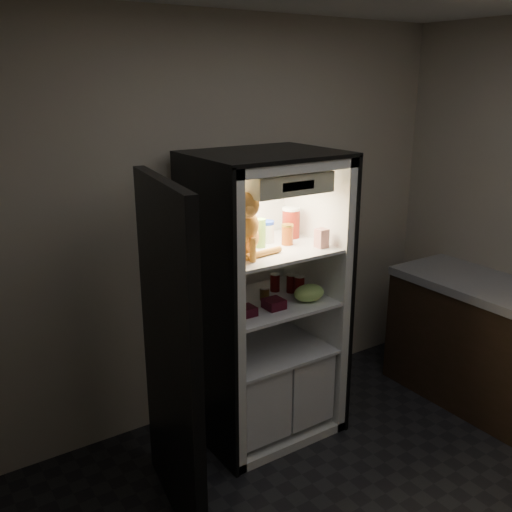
{
  "coord_description": "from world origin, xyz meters",
  "views": [
    {
      "loc": [
        -1.93,
        -1.46,
        2.29
      ],
      "look_at": [
        -0.09,
        1.32,
        1.25
      ],
      "focal_mm": 40.0,
      "sensor_mm": 36.0,
      "label": 1
    }
  ],
  "objects_px": {
    "pepper_jar": "(291,223)",
    "tabby_cat": "(242,229)",
    "parmesan_shaker": "(260,233)",
    "soda_can_c": "(299,285)",
    "grape_bag": "(309,293)",
    "berry_box_right": "(274,304)",
    "mayo_tub": "(266,232)",
    "berry_box_left": "(246,311)",
    "soda_can_b": "(291,283)",
    "cream_carton": "(322,238)",
    "condiment_jar": "(265,293)",
    "salsa_jar": "(287,234)",
    "soda_can_a": "(275,282)",
    "refrigerator": "(262,318)"
  },
  "relations": [
    {
      "from": "salsa_jar",
      "to": "refrigerator",
      "type": "bearing_deg",
      "value": 149.68
    },
    {
      "from": "cream_carton",
      "to": "soda_can_a",
      "type": "xyz_separation_m",
      "value": [
        -0.14,
        0.29,
        -0.35
      ]
    },
    {
      "from": "tabby_cat",
      "to": "mayo_tub",
      "type": "relative_size",
      "value": 3.18
    },
    {
      "from": "tabby_cat",
      "to": "grape_bag",
      "type": "relative_size",
      "value": 2.09
    },
    {
      "from": "tabby_cat",
      "to": "berry_box_right",
      "type": "distance_m",
      "value": 0.52
    },
    {
      "from": "soda_can_b",
      "to": "berry_box_right",
      "type": "xyz_separation_m",
      "value": [
        -0.26,
        -0.16,
        -0.03
      ]
    },
    {
      "from": "mayo_tub",
      "to": "berry_box_left",
      "type": "bearing_deg",
      "value": -142.77
    },
    {
      "from": "pepper_jar",
      "to": "tabby_cat",
      "type": "bearing_deg",
      "value": -160.77
    },
    {
      "from": "condiment_jar",
      "to": "berry_box_left",
      "type": "xyz_separation_m",
      "value": [
        -0.23,
        -0.14,
        -0.02
      ]
    },
    {
      "from": "salsa_jar",
      "to": "grape_bag",
      "type": "bearing_deg",
      "value": -61.78
    },
    {
      "from": "pepper_jar",
      "to": "berry_box_right",
      "type": "relative_size",
      "value": 1.71
    },
    {
      "from": "berry_box_left",
      "to": "salsa_jar",
      "type": "bearing_deg",
      "value": 16.46
    },
    {
      "from": "berry_box_left",
      "to": "berry_box_right",
      "type": "distance_m",
      "value": 0.2
    },
    {
      "from": "mayo_tub",
      "to": "parmesan_shaker",
      "type": "bearing_deg",
      "value": -143.62
    },
    {
      "from": "cream_carton",
      "to": "condiment_jar",
      "type": "relative_size",
      "value": 1.36
    },
    {
      "from": "soda_can_b",
      "to": "parmesan_shaker",
      "type": "bearing_deg",
      "value": 179.37
    },
    {
      "from": "salsa_jar",
      "to": "berry_box_left",
      "type": "distance_m",
      "value": 0.56
    },
    {
      "from": "parmesan_shaker",
      "to": "condiment_jar",
      "type": "height_order",
      "value": "parmesan_shaker"
    },
    {
      "from": "condiment_jar",
      "to": "grape_bag",
      "type": "distance_m",
      "value": 0.28
    },
    {
      "from": "cream_carton",
      "to": "soda_can_b",
      "type": "xyz_separation_m",
      "value": [
        -0.07,
        0.21,
        -0.35
      ]
    },
    {
      "from": "refrigerator",
      "to": "cream_carton",
      "type": "distance_m",
      "value": 0.67
    },
    {
      "from": "parmesan_shaker",
      "to": "soda_can_c",
      "type": "height_order",
      "value": "parmesan_shaker"
    },
    {
      "from": "salsa_jar",
      "to": "condiment_jar",
      "type": "distance_m",
      "value": 0.4
    },
    {
      "from": "pepper_jar",
      "to": "soda_can_b",
      "type": "xyz_separation_m",
      "value": [
        -0.05,
        -0.08,
        -0.39
      ]
    },
    {
      "from": "refrigerator",
      "to": "pepper_jar",
      "type": "height_order",
      "value": "refrigerator"
    },
    {
      "from": "salsa_jar",
      "to": "soda_can_c",
      "type": "relative_size",
      "value": 1.03
    },
    {
      "from": "pepper_jar",
      "to": "soda_can_c",
      "type": "distance_m",
      "value": 0.41
    },
    {
      "from": "berry_box_right",
      "to": "refrigerator",
      "type": "bearing_deg",
      "value": 77.59
    },
    {
      "from": "soda_can_b",
      "to": "tabby_cat",
      "type": "bearing_deg",
      "value": -168.32
    },
    {
      "from": "tabby_cat",
      "to": "soda_can_c",
      "type": "relative_size",
      "value": 3.46
    },
    {
      "from": "soda_can_c",
      "to": "soda_can_b",
      "type": "bearing_deg",
      "value": 102.45
    },
    {
      "from": "parmesan_shaker",
      "to": "soda_can_a",
      "type": "distance_m",
      "value": 0.42
    },
    {
      "from": "refrigerator",
      "to": "grape_bag",
      "type": "height_order",
      "value": "refrigerator"
    },
    {
      "from": "soda_can_b",
      "to": "grape_bag",
      "type": "height_order",
      "value": "soda_can_b"
    },
    {
      "from": "soda_can_b",
      "to": "berry_box_left",
      "type": "relative_size",
      "value": 1.14
    },
    {
      "from": "tabby_cat",
      "to": "soda_can_c",
      "type": "bearing_deg",
      "value": 21.54
    },
    {
      "from": "grape_bag",
      "to": "berry_box_left",
      "type": "xyz_separation_m",
      "value": [
        -0.46,
        0.03,
        -0.03
      ]
    },
    {
      "from": "parmesan_shaker",
      "to": "salsa_jar",
      "type": "relative_size",
      "value": 1.36
    },
    {
      "from": "grape_bag",
      "to": "berry_box_right",
      "type": "distance_m",
      "value": 0.26
    },
    {
      "from": "soda_can_b",
      "to": "berry_box_left",
      "type": "bearing_deg",
      "value": -160.88
    },
    {
      "from": "refrigerator",
      "to": "salsa_jar",
      "type": "height_order",
      "value": "refrigerator"
    },
    {
      "from": "tabby_cat",
      "to": "soda_can_c",
      "type": "distance_m",
      "value": 0.64
    },
    {
      "from": "soda_can_b",
      "to": "cream_carton",
      "type": "bearing_deg",
      "value": -72.67
    },
    {
      "from": "soda_can_a",
      "to": "soda_can_c",
      "type": "bearing_deg",
      "value": -56.93
    },
    {
      "from": "salsa_jar",
      "to": "soda_can_b",
      "type": "distance_m",
      "value": 0.37
    },
    {
      "from": "condiment_jar",
      "to": "tabby_cat",
      "type": "bearing_deg",
      "value": -160.48
    },
    {
      "from": "parmesan_shaker",
      "to": "soda_can_c",
      "type": "xyz_separation_m",
      "value": [
        0.26,
        -0.07,
        -0.38
      ]
    },
    {
      "from": "soda_can_b",
      "to": "berry_box_left",
      "type": "height_order",
      "value": "soda_can_b"
    },
    {
      "from": "soda_can_b",
      "to": "mayo_tub",
      "type": "bearing_deg",
      "value": 154.95
    },
    {
      "from": "grape_bag",
      "to": "berry_box_right",
      "type": "height_order",
      "value": "grape_bag"
    }
  ]
}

